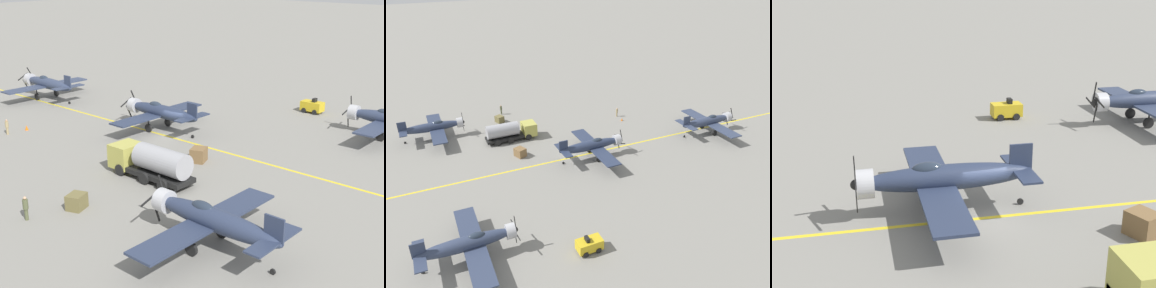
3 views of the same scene
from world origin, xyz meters
TOP-DOWN VIEW (x-y plane):
  - ground_plane at (0.00, 0.00)m, footprint 400.00×400.00m
  - taxiway_stripe at (0.00, 0.00)m, footprint 0.30×160.00m
  - airplane_far_center at (1.51, 23.47)m, footprint 12.00×9.98m
  - airplane_near_right at (14.43, -17.43)m, footprint 12.00×9.98m
  - airplane_near_left at (-14.86, -17.83)m, footprint 12.00×9.98m
  - airplane_mid_center at (1.23, 2.35)m, footprint 12.00×9.98m
  - fuel_tanker at (-9.29, -6.78)m, footprint 2.68×8.00m
  - tow_tractor at (18.21, -6.44)m, footprint 1.57×2.60m
  - ground_crew_walking at (-20.29, -5.67)m, footprint 0.39×0.39m
  - ground_crew_inspecting at (-10.56, 13.23)m, footprint 0.36×0.36m
  - supply_crate_by_tanker at (-3.54, -7.10)m, footprint 1.90×1.77m
  - supply_crate_mid_lane at (-16.88, -6.85)m, footprint 1.70×1.57m
  - traffic_cone at (-8.41, 13.05)m, footprint 0.36×0.36m

SIDE VIEW (x-z plane):
  - ground_plane at x=0.00m, z-range 0.00..0.00m
  - taxiway_stripe at x=0.00m, z-range 0.00..0.01m
  - traffic_cone at x=-8.41m, z-range 0.00..0.55m
  - supply_crate_mid_lane at x=-16.88m, z-range 0.00..1.15m
  - supply_crate_by_tanker at x=-3.54m, z-range 0.00..1.28m
  - tow_tractor at x=18.21m, z-range -0.11..1.69m
  - ground_crew_inspecting at x=-10.56m, z-range 0.07..1.71m
  - ground_crew_walking at x=-20.29m, z-range 0.08..1.85m
  - fuel_tanker at x=-9.29m, z-range 0.02..3.00m
  - airplane_far_center at x=1.51m, z-range 0.19..3.84m
  - airplane_near_right at x=14.43m, z-range 0.13..3.90m
  - airplane_near_left at x=-14.86m, z-range 0.14..3.88m
  - airplane_mid_center at x=1.23m, z-range 0.19..3.84m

